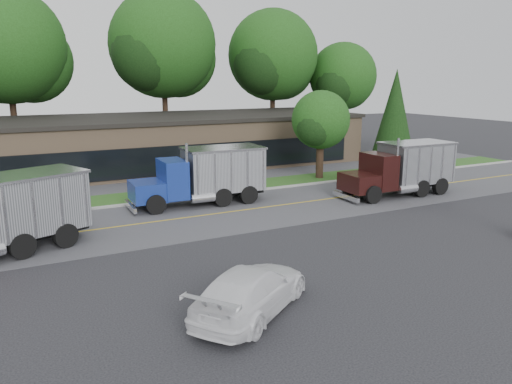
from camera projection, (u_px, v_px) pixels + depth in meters
The scene contains 16 objects.
ground at pixel (326, 262), 20.60m from camera, with size 140.00×140.00×0.00m, color #38383E.
road at pixel (234, 212), 28.38m from camera, with size 60.00×8.00×0.02m, color #5E5E63.
center_line at pixel (234, 212), 28.38m from camera, with size 60.00×0.12×0.01m, color gold.
curb at pixel (206, 197), 32.02m from camera, with size 60.00×0.30×0.12m, color #9E9E99.
grass_verge at pixel (196, 191), 33.57m from camera, with size 60.00×3.40×0.03m, color #274E1A.
far_parking at pixel (173, 178), 37.90m from camera, with size 60.00×7.00×0.02m, color #5E5E63.
strip_mall at pixel (172, 142), 43.55m from camera, with size 32.00×12.00×4.00m, color #927559.
tree_far_b at pixel (9, 52), 43.54m from camera, with size 10.67×10.05×15.23m.
tree_far_c at pixel (164, 50), 49.74m from camera, with size 11.24×10.58×16.03m.
tree_far_d at pixel (274, 60), 54.44m from camera, with size 10.37×9.76×14.80m.
tree_far_e at pixel (343, 80), 56.75m from camera, with size 8.04×7.57×11.47m.
evergreen_right at pixel (395, 112), 44.18m from camera, with size 3.64×3.64×8.28m.
tree_verge at pixel (321, 123), 37.23m from camera, with size 4.62×4.35×6.59m.
dump_truck_blue at pixel (206, 174), 29.85m from camera, with size 8.15×2.93×3.36m.
dump_truck_maroon at pixel (403, 167), 32.21m from camera, with size 7.89×2.82×3.36m.
rally_car at pixel (251, 290), 15.97m from camera, with size 2.15×5.29×1.54m, color white.
Camera 1 is at (-11.55, -15.92, 7.37)m, focal length 35.00 mm.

